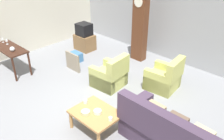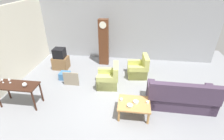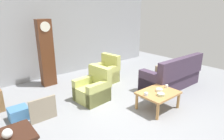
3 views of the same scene
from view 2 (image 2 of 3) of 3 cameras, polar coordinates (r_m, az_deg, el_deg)
name	(u,v)px [view 2 (image 2 of 3)]	position (r m, az deg, el deg)	size (l,w,h in m)	color
ground_plane	(119,102)	(5.88, 2.48, -10.83)	(10.40, 10.40, 0.00)	gray
garage_door_wall	(127,27)	(8.37, 5.02, 14.13)	(8.40, 0.16, 3.20)	#9EA0A5
pegboard_wall_left	(0,52)	(7.06, -33.35, 4.96)	(0.12, 6.40, 2.88)	beige
couch_floral	(180,97)	(5.93, 22.01, -8.55)	(2.11, 0.91, 1.04)	#423347
armchair_olive_near	(109,79)	(6.49, -1.14, -3.07)	(0.86, 0.83, 0.92)	#B7BC66
armchair_olive_far	(138,70)	(7.22, 8.83, 0.16)	(0.87, 0.85, 0.92)	#BFC162
coffee_table_wood	(134,105)	(5.24, 7.37, -11.46)	(0.96, 0.76, 0.45)	#B27F47
console_table_dark	(18,88)	(6.18, -29.07, -5.24)	(1.30, 0.56, 0.77)	#381E14
grandfather_clock	(104,43)	(7.89, -2.78, 9.20)	(0.44, 0.30, 2.13)	#562D19
tv_stand_cabinet	(61,63)	(8.10, -16.76, 2.34)	(0.68, 0.52, 0.55)	brown
tv_crt	(59,53)	(7.90, -17.26, 5.47)	(0.48, 0.44, 0.42)	black
framed_picture_leaning	(71,79)	(6.74, -13.61, -2.94)	(0.60, 0.05, 0.55)	gray
storage_box_blue	(65,76)	(7.29, -15.54, -1.80)	(0.41, 0.36, 0.29)	teal
glass_dome_cloche	(24,85)	(5.89, -27.32, -4.37)	(0.14, 0.14, 0.14)	silver
cup_white_porcelain	(148,102)	(5.22, 11.85, -10.59)	(0.08, 0.08, 0.08)	white
cup_blue_rimmed	(121,100)	(5.22, 3.14, -9.87)	(0.09, 0.09, 0.08)	silver
bowl_white_stacked	(136,102)	(5.18, 8.00, -10.58)	(0.16, 0.16, 0.07)	white
bowl_shallow_green	(130,106)	(5.05, 6.03, -11.77)	(0.19, 0.19, 0.06)	#B2C69E
wine_glass_tall	(2,79)	(6.41, -32.99, -2.68)	(0.06, 0.06, 0.19)	silver
wine_glass_mid	(9,79)	(6.28, -31.28, -2.73)	(0.07, 0.07, 0.20)	silver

